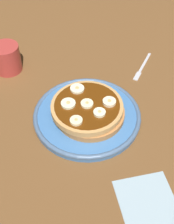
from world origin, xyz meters
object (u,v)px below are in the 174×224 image
(banana_slice_4, at_px, (99,113))
(napkin, at_px, (147,200))
(banana_slice_0, at_px, (88,103))
(banana_slice_2, at_px, (68,104))
(coffee_mug, at_px, (5,58))
(banana_slice_3, at_px, (109,102))
(banana_slice_5, at_px, (76,121))
(pancake_stack, at_px, (88,110))
(plate, at_px, (87,116))
(fork, at_px, (142,68))
(banana_slice_1, at_px, (77,89))

(banana_slice_4, bearing_deg, napkin, 102.19)
(banana_slice_0, bearing_deg, banana_slice_2, -10.70)
(coffee_mug, bearing_deg, banana_slice_0, 127.57)
(banana_slice_3, distance_m, coffee_mug, 0.33)
(banana_slice_4, xyz_separation_m, banana_slice_5, (0.06, 0.01, 0.00))
(pancake_stack, relative_size, banana_slice_3, 5.67)
(coffee_mug, bearing_deg, napkin, 116.98)
(coffee_mug, bearing_deg, banana_slice_2, 120.77)
(plate, relative_size, napkin, 2.32)
(pancake_stack, height_order, banana_slice_2, banana_slice_2)
(banana_slice_0, xyz_separation_m, banana_slice_4, (-0.02, 0.04, 0.00))
(napkin, bearing_deg, coffee_mug, -63.02)
(pancake_stack, height_order, fork, pancake_stack)
(plate, xyz_separation_m, napkin, (-0.06, 0.23, -0.01))
(banana_slice_2, height_order, banana_slice_5, same)
(banana_slice_0, bearing_deg, coffee_mug, -52.43)
(banana_slice_1, xyz_separation_m, banana_slice_5, (0.02, 0.10, 0.00))
(banana_slice_0, distance_m, coffee_mug, 0.29)
(napkin, bearing_deg, fork, -108.66)
(banana_slice_3, relative_size, coffee_mug, 0.29)
(napkin, bearing_deg, banana_slice_4, -77.81)
(banana_slice_5, distance_m, napkin, 0.22)
(pancake_stack, xyz_separation_m, fork, (-0.19, -0.15, -0.03))
(banana_slice_1, height_order, banana_slice_3, banana_slice_3)
(banana_slice_3, bearing_deg, banana_slice_0, -10.27)
(banana_slice_5, bearing_deg, plate, -127.76)
(banana_slice_3, bearing_deg, banana_slice_2, -10.48)
(fork, bearing_deg, banana_slice_5, 40.37)
(plate, relative_size, banana_slice_2, 7.54)
(banana_slice_3, bearing_deg, fork, -132.44)
(pancake_stack, relative_size, banana_slice_1, 5.15)
(banana_slice_5, height_order, coffee_mug, coffee_mug)
(plate, relative_size, fork, 2.36)
(napkin, bearing_deg, banana_slice_1, -75.40)
(banana_slice_0, xyz_separation_m, banana_slice_1, (0.01, -0.05, -0.00))
(banana_slice_5, distance_m, fork, 0.30)
(banana_slice_5, relative_size, napkin, 0.25)
(coffee_mug, relative_size, fork, 0.97)
(plate, bearing_deg, banana_slice_0, -151.43)
(fork, bearing_deg, banana_slice_4, 46.56)
(pancake_stack, xyz_separation_m, banana_slice_3, (-0.05, 0.01, 0.02))
(pancake_stack, xyz_separation_m, banana_slice_1, (0.01, -0.06, 0.02))
(fork, bearing_deg, banana_slice_2, 30.56)
(plate, relative_size, banana_slice_5, 9.16)
(napkin, bearing_deg, pancake_stack, -74.99)
(banana_slice_0, distance_m, banana_slice_3, 0.05)
(banana_slice_0, bearing_deg, plate, 28.57)
(banana_slice_2, relative_size, coffee_mug, 0.32)
(banana_slice_2, distance_m, fork, 0.28)
(banana_slice_3, xyz_separation_m, banana_slice_4, (0.03, 0.03, -0.00))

